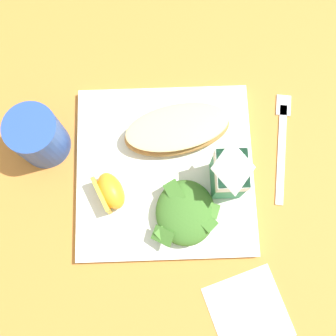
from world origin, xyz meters
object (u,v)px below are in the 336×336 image
object	(u,v)px
white_plate	(168,171)
green_salad_pile	(189,213)
cheesy_pizza_bread	(180,130)
metal_fork	(285,139)
milk_carton	(233,173)
drinking_blue_cup	(41,137)
orange_wedge_front	(113,191)
paper_napkin	(251,312)

from	to	relation	value
white_plate	green_salad_pile	bearing A→B (deg)	21.68
cheesy_pizza_bread	metal_fork	xyz separation A→B (m)	(0.01, 0.17, -0.03)
milk_carton	drinking_blue_cup	size ratio (longest dim) A/B	1.20
milk_carton	green_salad_pile	bearing A→B (deg)	-51.75
white_plate	drinking_blue_cup	bearing A→B (deg)	-104.96
orange_wedge_front	metal_fork	bearing A→B (deg)	106.85
green_salad_pile	milk_carton	xyz separation A→B (m)	(-0.05, 0.06, 0.04)
cheesy_pizza_bread	metal_fork	bearing A→B (deg)	86.46
green_salad_pile	cheesy_pizza_bread	bearing A→B (deg)	-176.79
paper_napkin	metal_fork	xyz separation A→B (m)	(-0.27, 0.08, 0.00)
cheesy_pizza_bread	orange_wedge_front	world-z (taller)	orange_wedge_front
green_salad_pile	metal_fork	bearing A→B (deg)	125.98
green_salad_pile	drinking_blue_cup	distance (m)	0.25
drinking_blue_cup	paper_napkin	bearing A→B (deg)	48.94
orange_wedge_front	milk_carton	bearing A→B (deg)	94.64
paper_napkin	drinking_blue_cup	world-z (taller)	drinking_blue_cup
white_plate	paper_napkin	xyz separation A→B (m)	(0.22, 0.12, -0.01)
cheesy_pizza_bread	paper_napkin	world-z (taller)	cheesy_pizza_bread
paper_napkin	drinking_blue_cup	size ratio (longest dim) A/B	1.20
cheesy_pizza_bread	orange_wedge_front	bearing A→B (deg)	-47.93
milk_carton	drinking_blue_cup	xyz separation A→B (m)	(-0.07, -0.29, -0.03)
cheesy_pizza_bread	orange_wedge_front	xyz separation A→B (m)	(0.10, -0.11, 0.00)
cheesy_pizza_bread	paper_napkin	distance (m)	0.30
drinking_blue_cup	green_salad_pile	bearing A→B (deg)	60.88
paper_napkin	metal_fork	bearing A→B (deg)	163.97
white_plate	orange_wedge_front	xyz separation A→B (m)	(0.04, -0.08, 0.03)
green_salad_pile	drinking_blue_cup	xyz separation A→B (m)	(-0.12, -0.22, 0.01)
orange_wedge_front	paper_napkin	distance (m)	0.28
white_plate	metal_fork	size ratio (longest dim) A/B	1.48
green_salad_pile	drinking_blue_cup	size ratio (longest dim) A/B	1.15
orange_wedge_front	metal_fork	distance (m)	0.29
green_salad_pile	orange_wedge_front	xyz separation A→B (m)	(-0.04, -0.11, -0.00)
white_plate	milk_carton	xyz separation A→B (m)	(0.02, 0.09, 0.07)
cheesy_pizza_bread	milk_carton	size ratio (longest dim) A/B	1.65
milk_carton	metal_fork	bearing A→B (deg)	124.48
green_salad_pile	milk_carton	world-z (taller)	milk_carton
paper_napkin	drinking_blue_cup	xyz separation A→B (m)	(-0.27, -0.31, 0.04)
milk_carton	white_plate	bearing A→B (deg)	-103.08
paper_napkin	green_salad_pile	bearing A→B (deg)	-148.83
white_plate	green_salad_pile	size ratio (longest dim) A/B	2.65
milk_carton	orange_wedge_front	distance (m)	0.18
cheesy_pizza_bread	drinking_blue_cup	world-z (taller)	drinking_blue_cup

